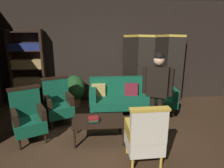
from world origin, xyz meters
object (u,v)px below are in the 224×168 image
at_px(armchair_wing_right, 58,102).
at_px(potted_plant, 75,89).
at_px(folding_screen, 153,68).
at_px(armchair_gilt_accent, 145,136).
at_px(book_green_cloth, 93,120).
at_px(book_black_cloth, 93,121).
at_px(coffee_table, 99,122).
at_px(standing_figure, 157,88).
at_px(book_red_leather, 93,118).
at_px(velvet_couch, 132,95).
at_px(armchair_wing_left, 28,116).
at_px(bookshelf, 28,67).

xyz_separation_m(armchair_wing_right, potted_plant, (0.29, 0.94, 0.01)).
xyz_separation_m(folding_screen, armchair_gilt_accent, (-0.86, -2.82, -0.50)).
xyz_separation_m(potted_plant, book_green_cloth, (0.51, -1.83, -0.04)).
relative_size(armchair_gilt_accent, book_black_cloth, 5.09).
relative_size(coffee_table, book_black_cloth, 4.89).
relative_size(standing_figure, book_red_leather, 9.08).
distance_m(armchair_wing_right, standing_figure, 2.24).
bearing_deg(velvet_couch, armchair_wing_left, -152.07).
xyz_separation_m(folding_screen, book_green_cloth, (-1.69, -2.10, -0.52)).
bearing_deg(coffee_table, armchair_gilt_accent, -47.02).
xyz_separation_m(armchair_gilt_accent, book_red_leather, (-0.83, 0.72, 0.00)).
bearing_deg(armchair_wing_left, armchair_wing_right, 57.07).
xyz_separation_m(velvet_couch, armchair_wing_left, (-2.22, -1.17, 0.04)).
distance_m(velvet_couch, armchair_gilt_accent, 2.08).
bearing_deg(potted_plant, standing_figure, -44.31).
distance_m(armchair_wing_right, book_black_cloth, 1.20).
relative_size(armchair_wing_left, standing_figure, 0.61).
bearing_deg(potted_plant, armchair_gilt_accent, -62.22).
bearing_deg(armchair_gilt_accent, potted_plant, 117.78).
height_order(folding_screen, standing_figure, folding_screen).
height_order(folding_screen, bookshelf, bookshelf).
bearing_deg(bookshelf, armchair_wing_right, -51.94).
bearing_deg(book_red_leather, book_green_cloth, -90.00).
height_order(folding_screen, book_green_cloth, folding_screen).
bearing_deg(book_red_leather, velvet_couch, 54.69).
xyz_separation_m(coffee_table, standing_figure, (1.14, 0.06, 0.65)).
relative_size(bookshelf, coffee_table, 2.05).
bearing_deg(standing_figure, book_green_cloth, -174.34).
relative_size(folding_screen, coffee_table, 1.90).
bearing_deg(standing_figure, folding_screen, 77.23).
height_order(velvet_couch, potted_plant, velvet_couch).
bearing_deg(book_red_leather, book_black_cloth, 0.00).
relative_size(armchair_wing_right, book_black_cloth, 5.09).
xyz_separation_m(armchair_wing_left, standing_figure, (2.49, -0.06, 0.54)).
distance_m(folding_screen, armchair_wing_left, 3.55).
bearing_deg(armchair_wing_left, book_red_leather, -8.32).
bearing_deg(bookshelf, book_green_cloth, -50.35).
bearing_deg(book_green_cloth, book_red_leather, 90.00).
distance_m(bookshelf, armchair_wing_right, 1.63).
bearing_deg(coffee_table, standing_figure, 2.85).
bearing_deg(velvet_couch, book_green_cloth, -125.31).
bearing_deg(book_red_leather, armchair_wing_right, 131.68).
xyz_separation_m(book_black_cloth, book_green_cloth, (0.00, -0.00, 0.03)).
relative_size(armchair_wing_left, book_red_leather, 5.55).
bearing_deg(bookshelf, book_red_leather, -50.35).
height_order(coffee_table, book_red_leather, book_red_leather).
distance_m(armchair_wing_left, potted_plant, 1.81).
distance_m(armchair_wing_left, standing_figure, 2.55).
bearing_deg(book_black_cloth, armchair_wing_right, 131.68).
xyz_separation_m(armchair_wing_right, book_black_cloth, (0.79, -0.89, -0.06)).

